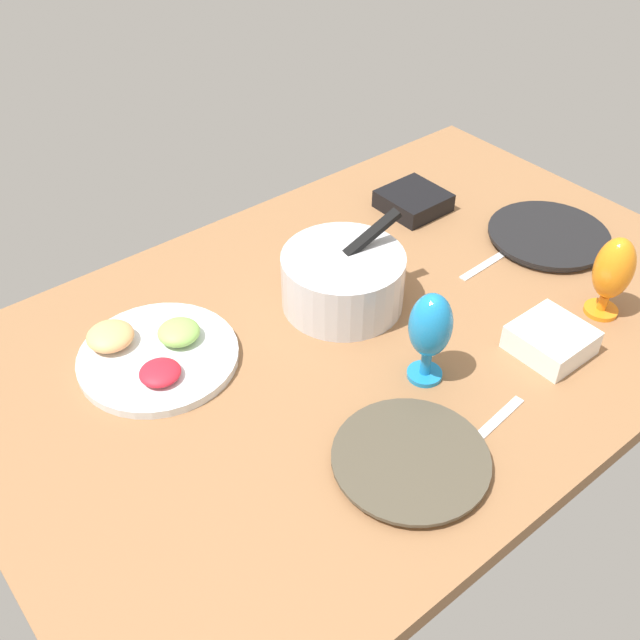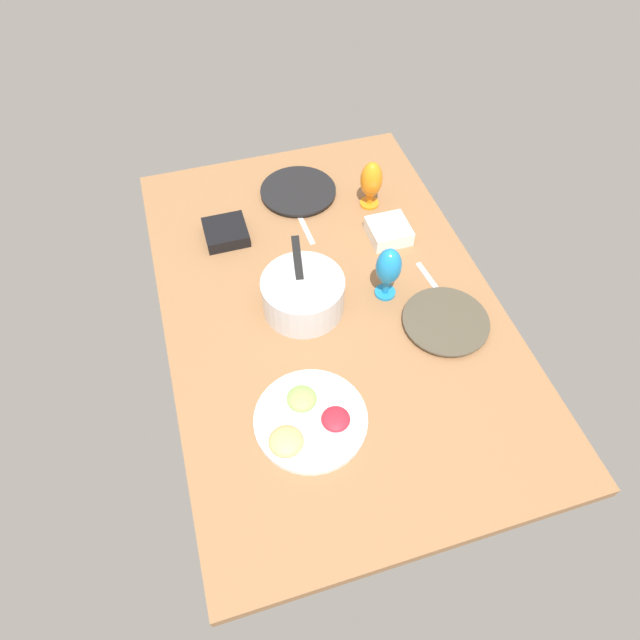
% 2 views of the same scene
% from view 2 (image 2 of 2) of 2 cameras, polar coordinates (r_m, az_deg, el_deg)
% --- Properties ---
extents(ground_plane, '(1.60, 1.04, 0.04)m').
position_cam_2_polar(ground_plane, '(1.78, 0.92, 1.59)').
color(ground_plane, '#8C603D').
extents(dinner_plate_left, '(0.27, 0.27, 0.02)m').
position_cam_2_polar(dinner_plate_left, '(1.74, 12.85, -0.18)').
color(dinner_plate_left, beige).
rests_on(dinner_plate_left, ground_plane).
extents(dinner_plate_right, '(0.28, 0.28, 0.02)m').
position_cam_2_polar(dinner_plate_right, '(2.12, -2.27, 13.10)').
color(dinner_plate_right, '#4C4C51').
rests_on(dinner_plate_right, ground_plane).
extents(mixing_bowl, '(0.27, 0.26, 0.19)m').
position_cam_2_polar(mixing_bowl, '(1.70, -1.76, 2.74)').
color(mixing_bowl, silver).
rests_on(mixing_bowl, ground_plane).
extents(fruit_platter, '(0.31, 0.31, 0.06)m').
position_cam_2_polar(fruit_platter, '(1.51, -1.22, -10.31)').
color(fruit_platter, silver).
rests_on(fruit_platter, ground_plane).
extents(hurricane_glass_blue, '(0.08, 0.08, 0.19)m').
position_cam_2_polar(hurricane_glass_blue, '(1.70, 7.09, 5.33)').
color(hurricane_glass_blue, '#1B7FC2').
rests_on(hurricane_glass_blue, ground_plane).
extents(hurricane_glass_orange, '(0.08, 0.08, 0.18)m').
position_cam_2_polar(hurricane_glass_orange, '(2.03, 5.32, 14.11)').
color(hurricane_glass_orange, orange).
rests_on(hurricane_glass_orange, ground_plane).
extents(square_bowl_white, '(0.14, 0.14, 0.05)m').
position_cam_2_polar(square_bowl_white, '(1.95, 7.11, 9.18)').
color(square_bowl_white, white).
rests_on(square_bowl_white, ground_plane).
extents(square_bowl_black, '(0.15, 0.15, 0.05)m').
position_cam_2_polar(square_bowl_black, '(1.97, -9.72, 8.98)').
color(square_bowl_black, black).
rests_on(square_bowl_black, ground_plane).
extents(fork_by_left_plate, '(0.18, 0.04, 0.01)m').
position_cam_2_polar(fork_by_left_plate, '(1.85, 11.44, 3.96)').
color(fork_by_left_plate, silver).
rests_on(fork_by_left_plate, ground_plane).
extents(fork_by_right_plate, '(0.18, 0.03, 0.01)m').
position_cam_2_polar(fork_by_right_plate, '(1.99, -1.59, 9.59)').
color(fork_by_right_plate, silver).
rests_on(fork_by_right_plate, ground_plane).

